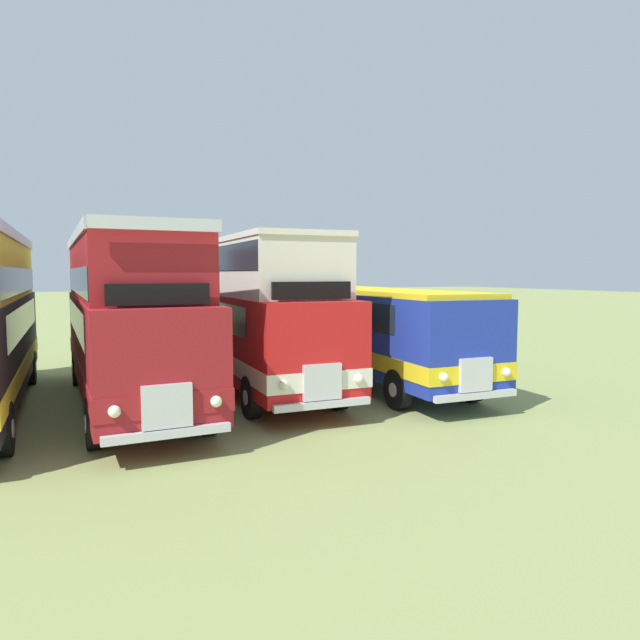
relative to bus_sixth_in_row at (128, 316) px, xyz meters
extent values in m
cube|color=silver|center=(-2.53, 0.62, 2.04)|extent=(0.34, 10.18, 0.24)
cylinder|color=black|center=(-2.68, -3.57, -1.84)|extent=(0.30, 1.05, 1.04)
cylinder|color=silver|center=(-2.53, -3.58, -1.84)|extent=(0.03, 0.36, 0.36)
cylinder|color=black|center=(-2.50, 4.11, -1.84)|extent=(0.30, 1.05, 1.04)
cylinder|color=silver|center=(-2.35, 4.10, -1.84)|extent=(0.03, 0.36, 0.36)
cube|color=maroon|center=(0.00, -0.12, -0.66)|extent=(2.60, 10.61, 2.30)
cube|color=maroon|center=(0.00, -0.12, -1.26)|extent=(2.64, 10.65, 0.44)
cube|color=#19232D|center=(0.00, 0.28, -0.06)|extent=(2.61, 8.21, 0.76)
cube|color=#19232D|center=(0.05, -5.35, -0.01)|extent=(2.20, 0.12, 0.90)
cube|color=silver|center=(0.05, -5.46, -1.26)|extent=(0.90, 0.13, 0.80)
cube|color=silver|center=(0.05, -5.49, -1.76)|extent=(2.30, 0.16, 0.16)
sphere|color=#EAEACC|center=(0.95, -5.46, -1.26)|extent=(0.22, 0.22, 0.22)
sphere|color=#EAEACC|center=(-0.85, -5.48, -1.26)|extent=(0.22, 0.22, 0.22)
cube|color=maroon|center=(0.00, 0.13, 1.24)|extent=(2.49, 9.70, 1.50)
cube|color=silver|center=(0.05, -4.91, 2.04)|extent=(2.40, 0.12, 0.24)
cube|color=silver|center=(-0.04, 4.47, 2.04)|extent=(2.40, 0.12, 0.24)
cube|color=silver|center=(1.20, 0.14, 2.04)|extent=(0.19, 9.68, 0.24)
cube|color=silver|center=(-1.20, 0.12, 2.04)|extent=(0.19, 9.68, 0.24)
cube|color=#19232D|center=(0.00, 0.13, 0.94)|extent=(2.53, 9.61, 0.64)
cube|color=black|center=(0.05, -4.86, 0.74)|extent=(1.90, 0.14, 0.40)
cylinder|color=black|center=(1.19, -3.80, -1.84)|extent=(0.29, 1.04, 1.04)
cylinder|color=silver|center=(1.34, -3.80, -1.84)|extent=(0.02, 0.36, 0.36)
cylinder|color=black|center=(-1.11, -3.82, -1.84)|extent=(0.29, 1.04, 1.04)
cylinder|color=silver|center=(-1.26, -3.82, -1.84)|extent=(0.02, 0.36, 0.36)
cylinder|color=black|center=(1.12, 3.39, -1.84)|extent=(0.29, 1.04, 1.04)
cylinder|color=silver|center=(1.27, 3.39, -1.84)|extent=(0.02, 0.36, 0.36)
cylinder|color=black|center=(-1.18, 3.36, -1.84)|extent=(0.29, 1.04, 1.04)
cylinder|color=silver|center=(-1.33, 3.36, -1.84)|extent=(0.02, 0.36, 0.36)
cube|color=red|center=(3.74, 0.56, -0.66)|extent=(2.86, 10.27, 2.30)
cube|color=silver|center=(3.74, 0.56, -1.26)|extent=(2.90, 10.31, 0.44)
cube|color=#19232D|center=(3.76, 0.96, -0.06)|extent=(2.81, 7.87, 0.76)
cube|color=#19232D|center=(3.56, -4.47, -0.01)|extent=(2.20, 0.18, 0.90)
cube|color=silver|center=(3.56, -4.58, -1.26)|extent=(0.90, 0.15, 0.80)
cube|color=silver|center=(3.56, -4.61, -1.76)|extent=(2.30, 0.22, 0.16)
sphere|color=#EAEACC|center=(4.46, -4.62, -1.26)|extent=(0.22, 0.22, 0.22)
sphere|color=#EAEACC|center=(2.66, -4.56, -1.26)|extent=(0.22, 0.22, 0.22)
cube|color=silver|center=(3.75, 0.81, 1.24)|extent=(2.73, 9.36, 1.50)
cube|color=silver|center=(3.75, 0.81, 2.06)|extent=(2.79, 9.46, 0.14)
cube|color=#19232D|center=(3.75, 0.81, 1.54)|extent=(2.77, 9.26, 0.68)
cube|color=black|center=(3.58, -3.98, 0.74)|extent=(1.90, 0.19, 0.40)
cylinder|color=black|center=(4.77, -2.97, -1.84)|extent=(0.32, 1.05, 1.04)
cylinder|color=silver|center=(4.92, -2.98, -1.84)|extent=(0.03, 0.36, 0.36)
cylinder|color=black|center=(2.47, -2.89, -1.84)|extent=(0.32, 1.05, 1.04)
cylinder|color=silver|center=(2.32, -2.88, -1.84)|extent=(0.03, 0.36, 0.36)
cylinder|color=black|center=(5.01, 3.81, -1.84)|extent=(0.32, 1.05, 1.04)
cylinder|color=silver|center=(5.16, 3.80, -1.84)|extent=(0.03, 0.36, 0.36)
cylinder|color=black|center=(2.71, 3.89, -1.84)|extent=(0.32, 1.05, 1.04)
cylinder|color=silver|center=(2.56, 3.89, -1.84)|extent=(0.03, 0.36, 0.36)
cube|color=#1E339E|center=(7.48, -0.07, -0.66)|extent=(3.01, 10.49, 2.30)
cube|color=yellow|center=(7.48, -0.07, -1.26)|extent=(3.05, 10.54, 0.44)
cube|color=#19232D|center=(7.50, 0.33, -0.06)|extent=(2.92, 8.10, 0.76)
cube|color=#19232D|center=(7.23, -5.19, -0.01)|extent=(2.20, 0.21, 0.90)
cube|color=silver|center=(7.23, -5.30, -1.26)|extent=(0.90, 0.16, 0.80)
cube|color=silver|center=(7.22, -5.33, -1.76)|extent=(2.30, 0.25, 0.16)
sphere|color=#EAEACC|center=(8.12, -5.36, -1.26)|extent=(0.22, 0.22, 0.22)
sphere|color=#EAEACC|center=(6.33, -5.27, -1.26)|extent=(0.22, 0.22, 0.22)
cube|color=yellow|center=(7.48, -0.07, 0.56)|extent=(2.95, 10.09, 0.14)
cylinder|color=black|center=(8.45, -3.71, -1.84)|extent=(0.33, 1.05, 1.04)
cylinder|color=silver|center=(8.60, -3.72, -1.84)|extent=(0.04, 0.36, 0.36)
cylinder|color=black|center=(6.16, -3.60, -1.84)|extent=(0.33, 1.05, 1.04)
cylinder|color=silver|center=(6.01, -3.59, -1.84)|extent=(0.04, 0.36, 0.36)
cylinder|color=black|center=(8.80, 3.26, -1.84)|extent=(0.33, 1.05, 1.04)
cylinder|color=silver|center=(8.95, 3.26, -1.84)|extent=(0.04, 0.36, 0.36)
cylinder|color=black|center=(6.50, 3.38, -1.84)|extent=(0.33, 1.05, 1.04)
cylinder|color=silver|center=(6.35, 3.38, -1.84)|extent=(0.04, 0.36, 0.36)
camera|label=1|loc=(-1.68, -15.71, 1.14)|focal=31.78mm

